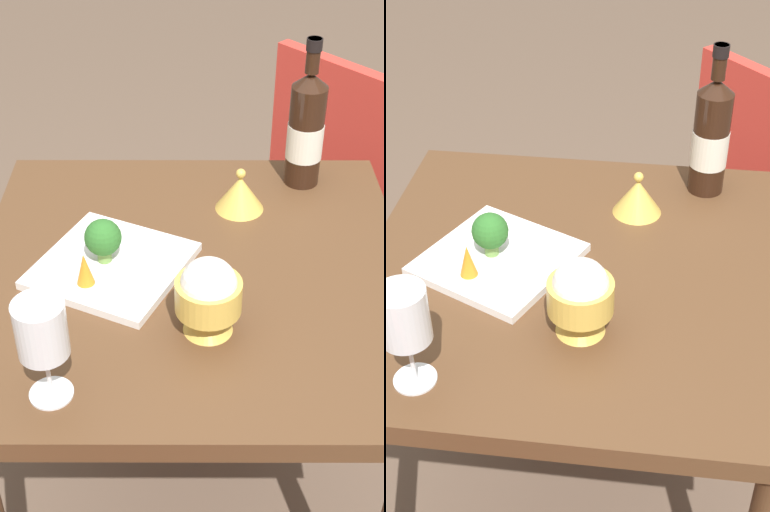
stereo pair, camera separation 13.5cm
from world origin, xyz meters
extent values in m
plane|color=brown|center=(0.00, 0.00, 0.00)|extent=(8.00, 8.00, 0.00)
cube|color=brown|center=(0.00, 0.00, 0.71)|extent=(0.81, 0.81, 0.04)
cylinder|color=brown|center=(0.34, -0.34, 0.35)|extent=(0.05, 0.05, 0.69)
cylinder|color=brown|center=(0.34, 0.34, 0.35)|extent=(0.05, 0.05, 0.69)
cube|color=red|center=(0.69, -0.37, 0.65)|extent=(0.32, 0.30, 0.40)
cylinder|color=black|center=(0.82, -0.27, 0.21)|extent=(0.03, 0.03, 0.43)
cylinder|color=black|center=(0.31, -0.24, 0.84)|extent=(0.07, 0.07, 0.22)
cone|color=black|center=(0.31, -0.24, 0.97)|extent=(0.07, 0.07, 0.03)
cylinder|color=black|center=(0.31, -0.24, 1.02)|extent=(0.03, 0.03, 0.07)
cylinder|color=black|center=(0.31, -0.24, 1.04)|extent=(0.03, 0.03, 0.02)
cylinder|color=silver|center=(0.31, -0.24, 0.83)|extent=(0.08, 0.08, 0.08)
cylinder|color=white|center=(-0.31, 0.21, 0.73)|extent=(0.07, 0.07, 0.00)
cylinder|color=white|center=(-0.31, 0.21, 0.78)|extent=(0.01, 0.01, 0.08)
cylinder|color=white|center=(-0.31, 0.21, 0.87)|extent=(0.08, 0.08, 0.09)
cone|color=gold|center=(-0.16, -0.02, 0.75)|extent=(0.08, 0.08, 0.04)
cylinder|color=gold|center=(-0.16, -0.02, 0.80)|extent=(0.11, 0.11, 0.05)
sphere|color=white|center=(-0.16, -0.02, 0.83)|extent=(0.09, 0.09, 0.09)
cone|color=gold|center=(0.20, -0.10, 0.77)|extent=(0.10, 0.10, 0.07)
sphere|color=gold|center=(0.20, -0.10, 0.81)|extent=(0.02, 0.02, 0.02)
cube|color=white|center=(0.00, 0.15, 0.74)|extent=(0.33, 0.33, 0.02)
cylinder|color=#729E4C|center=(0.01, 0.16, 0.76)|extent=(0.03, 0.03, 0.03)
sphere|color=#2D6B28|center=(0.01, 0.16, 0.80)|extent=(0.07, 0.07, 0.07)
cone|color=orange|center=(-0.06, 0.19, 0.78)|extent=(0.03, 0.03, 0.06)
camera|label=1|loc=(-1.08, 0.00, 1.57)|focal=51.92mm
camera|label=2|loc=(-1.07, -0.14, 1.57)|focal=51.92mm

